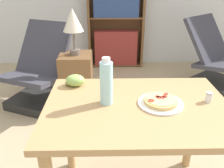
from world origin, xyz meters
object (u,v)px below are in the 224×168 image
(pizza_on_plate, at_px, (161,102))
(side_table, at_px, (77,80))
(drink_bottle, at_px, (106,83))
(table_lamp, at_px, (73,22))
(grape_bunch, at_px, (75,80))
(salt_shaker, at_px, (209,97))
(bookshelf, at_px, (116,22))
(lounge_chair_far, at_px, (215,66))
(lounge_chair_near, at_px, (39,79))

(pizza_on_plate, bearing_deg, side_table, 116.32)
(drink_bottle, distance_m, table_lamp, 1.31)
(grape_bunch, distance_m, salt_shaker, 0.80)
(grape_bunch, xyz_separation_m, bookshelf, (0.34, 2.28, -0.07))
(side_table, bearing_deg, lounge_chair_far, 13.87)
(pizza_on_plate, xyz_separation_m, table_lamp, (-0.63, 1.28, 0.19))
(salt_shaker, bearing_deg, lounge_chair_far, 63.97)
(lounge_chair_near, bearing_deg, side_table, 16.45)
(side_table, bearing_deg, lounge_chair_near, 173.76)
(drink_bottle, height_order, lounge_chair_far, drink_bottle)
(lounge_chair_near, bearing_deg, salt_shaker, -21.61)
(drink_bottle, relative_size, table_lamp, 0.56)
(grape_bunch, bearing_deg, pizza_on_plate, -26.11)
(pizza_on_plate, distance_m, side_table, 1.50)
(pizza_on_plate, xyz_separation_m, salt_shaker, (0.27, 0.02, 0.01))
(lounge_chair_far, bearing_deg, side_table, 156.13)
(grape_bunch, distance_m, table_lamp, 1.06)
(salt_shaker, distance_m, table_lamp, 1.56)
(salt_shaker, relative_size, lounge_chair_far, 0.06)
(pizza_on_plate, bearing_deg, salt_shaker, 4.42)
(grape_bunch, bearing_deg, side_table, 97.42)
(bookshelf, bearing_deg, lounge_chair_near, -127.28)
(drink_bottle, bearing_deg, lounge_chair_far, 50.46)
(table_lamp, bearing_deg, pizza_on_plate, -63.68)
(pizza_on_plate, height_order, lounge_chair_near, lounge_chair_near)
(grape_bunch, height_order, side_table, grape_bunch)
(grape_bunch, bearing_deg, lounge_chair_near, 117.64)
(drink_bottle, xyz_separation_m, table_lamp, (-0.34, 1.26, 0.08))
(lounge_chair_near, xyz_separation_m, lounge_chair_far, (2.16, 0.38, 0.00))
(side_table, bearing_deg, bookshelf, 69.01)
(drink_bottle, height_order, lounge_chair_near, drink_bottle)
(lounge_chair_near, xyz_separation_m, bookshelf, (0.91, 1.19, 0.41))
(drink_bottle, distance_m, lounge_chair_near, 1.62)
(side_table, bearing_deg, salt_shaker, -54.26)
(grape_bunch, relative_size, side_table, 0.22)
(pizza_on_plate, distance_m, drink_bottle, 0.32)
(salt_shaker, relative_size, bookshelf, 0.04)
(pizza_on_plate, xyz_separation_m, bookshelf, (-0.16, 2.52, -0.04))
(table_lamp, bearing_deg, grape_bunch, -82.58)
(grape_bunch, bearing_deg, drink_bottle, -48.29)
(salt_shaker, bearing_deg, side_table, 125.74)
(pizza_on_plate, xyz_separation_m, grape_bunch, (-0.50, 0.24, 0.02))
(side_table, distance_m, table_lamp, 0.63)
(grape_bunch, distance_m, bookshelf, 2.30)
(lounge_chair_near, bearing_deg, drink_bottle, -36.90)
(grape_bunch, height_order, salt_shaker, grape_bunch)
(grape_bunch, relative_size, lounge_chair_near, 0.14)
(table_lamp, bearing_deg, salt_shaker, -54.26)
(drink_bottle, relative_size, salt_shaker, 4.55)
(salt_shaker, xyz_separation_m, lounge_chair_far, (0.82, 1.69, -0.47))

